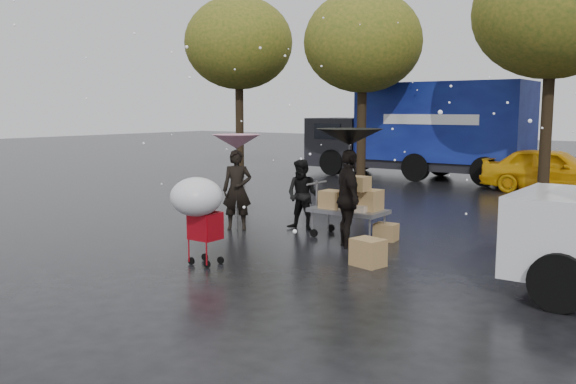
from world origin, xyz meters
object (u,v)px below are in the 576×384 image
Objects in this scene: person_pink at (237,190)px; vendor_cart at (352,202)px; yellow_taxi at (552,170)px; person_black at (349,199)px; blue_truck at (421,131)px; shopping_cart at (198,202)px.

vendor_cart is (2.44, 0.62, -0.12)m from person_pink.
vendor_cart is 0.37× the size of yellow_taxi.
person_black is 0.77m from vendor_cart.
person_pink is at bearing -165.70° from vendor_cart.
person_pink is 2.76m from person_black.
blue_truck is at bearing 72.10° from yellow_taxi.
yellow_taxi is (2.48, 12.73, -0.36)m from shopping_cart.
blue_truck reaches higher than person_pink.
yellow_taxi reaches higher than vendor_cart.
blue_truck is (-3.76, 11.61, 0.85)m from person_black.
shopping_cart is 0.36× the size of yellow_taxi.
blue_truck is (-0.99, 11.56, 0.91)m from person_pink.
blue_truck is at bearing -27.64° from person_black.
vendor_cart is 0.18× the size of blue_truck.
person_pink is 3.11m from shopping_cart.
blue_truck is 5.33m from yellow_taxi.
yellow_taxi is at bearing -17.07° from blue_truck.
person_pink is 10.80m from yellow_taxi.
vendor_cart is at bearing -19.83° from person_black.
vendor_cart is at bearing -72.58° from blue_truck.
blue_truck is at bearing 99.99° from shopping_cart.
blue_truck reaches higher than vendor_cart.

